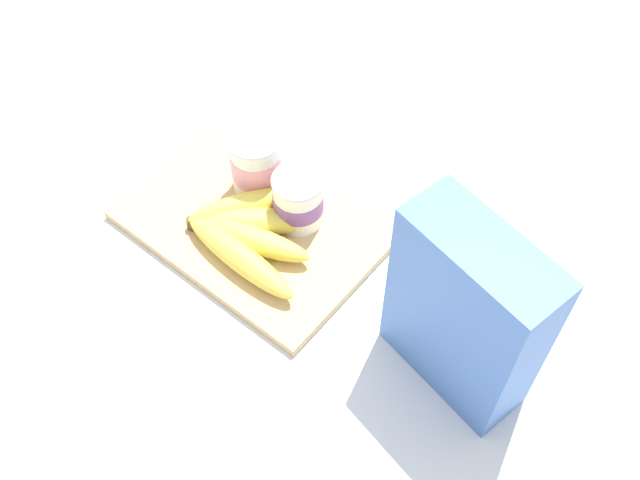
# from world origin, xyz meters

# --- Properties ---
(ground_plane) EXTENTS (2.40, 2.40, 0.00)m
(ground_plane) POSITION_xyz_m (0.00, 0.00, 0.00)
(ground_plane) COLOR silver
(cutting_board) EXTENTS (0.34, 0.24, 0.01)m
(cutting_board) POSITION_xyz_m (0.00, 0.00, 0.01)
(cutting_board) COLOR tan
(cutting_board) RESTS_ON ground_plane
(cereal_box) EXTENTS (0.19, 0.11, 0.25)m
(cereal_box) POSITION_xyz_m (0.33, -0.01, 0.13)
(cereal_box) COLOR #4770B7
(cereal_box) RESTS_ON ground_plane
(yogurt_cup_front) EXTENTS (0.07, 0.07, 0.10)m
(yogurt_cup_front) POSITION_xyz_m (-0.04, 0.05, 0.06)
(yogurt_cup_front) COLOR white
(yogurt_cup_front) RESTS_ON cutting_board
(yogurt_cup_back) EXTENTS (0.07, 0.07, 0.08)m
(yogurt_cup_back) POSITION_xyz_m (0.05, 0.04, 0.05)
(yogurt_cup_back) COLOR white
(yogurt_cup_back) RESTS_ON cutting_board
(banana_bunch) EXTENTS (0.20, 0.17, 0.04)m
(banana_bunch) POSITION_xyz_m (0.01, -0.03, 0.03)
(banana_bunch) COLOR #E7D249
(banana_bunch) RESTS_ON cutting_board
(spoon) EXTENTS (0.13, 0.07, 0.01)m
(spoon) POSITION_xyz_m (-0.19, -0.06, 0.01)
(spoon) COLOR silver
(spoon) RESTS_ON ground_plane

